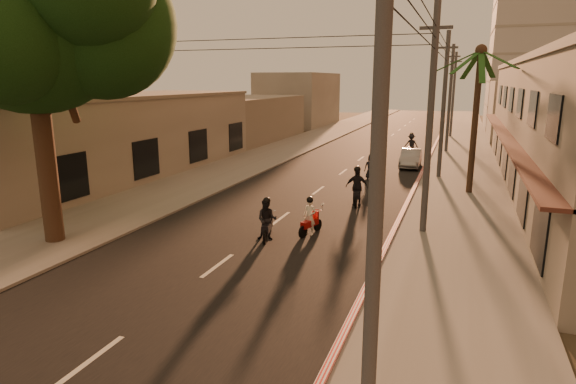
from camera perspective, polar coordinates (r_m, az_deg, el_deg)
name	(u,v)px	position (r m, az deg, el deg)	size (l,w,h in m)	color
ground	(186,290)	(14.97, -12.02, -11.27)	(160.00, 160.00, 0.00)	#383023
road	(343,172)	(32.91, 6.55, 2.38)	(10.00, 140.00, 0.02)	black
sidewalk_right	(460,179)	(32.06, 19.70, 1.49)	(5.00, 140.00, 0.12)	slate
sidewalk_left	(243,165)	(35.35, -5.36, 3.24)	(5.00, 140.00, 0.12)	slate
curb_stripe	(413,192)	(27.25, 14.55, -0.02)	(0.20, 60.00, 0.20)	red
left_building	(112,135)	(33.45, -20.12, 6.33)	(8.20, 24.20, 5.20)	#9E9A8F
distant_tower	(549,12)	(68.48, 28.52, 18.26)	(12.10, 12.10, 28.00)	#B7B5B2
broadleaf_tree	(41,10)	(19.69, -27.25, 18.66)	(9.60, 8.70, 12.10)	black
palm_tree	(480,59)	(27.51, 21.85, 14.40)	(5.00, 5.00, 8.20)	black
utility_poles	(446,73)	(31.51, 18.21, 13.29)	(1.20, 48.26, 9.00)	#38383A
filler_right	(531,110)	(56.95, 26.85, 8.63)	(8.00, 14.00, 6.00)	#9E9A8F
filler_left_near	(243,119)	(50.42, -5.35, 8.65)	(8.00, 14.00, 4.40)	#9E9A8F
filler_left_far	(299,99)	(67.04, 1.29, 10.92)	(8.00, 14.00, 7.00)	#9E9A8F
scooter_red	(310,218)	(19.35, 2.61, -3.07)	(0.81, 1.59, 1.59)	black
scooter_mid_a	(267,220)	(18.77, -2.50, -3.36)	(1.06, 1.72, 1.72)	black
scooter_mid_b	(357,188)	(24.10, 8.14, 0.52)	(1.26, 2.00, 1.99)	black
scooter_far_a	(370,168)	(30.73, 9.74, 2.87)	(0.90, 1.63, 1.61)	black
scooter_far_b	(411,144)	(41.88, 14.40, 5.49)	(1.19, 1.85, 1.82)	black
parked_car	(411,158)	(35.62, 14.34, 3.90)	(1.45, 3.89, 1.27)	#96979D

